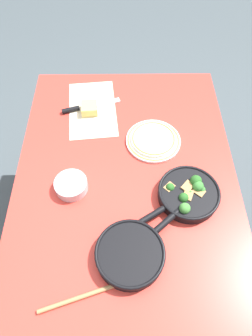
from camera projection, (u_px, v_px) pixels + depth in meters
The scene contains 10 objects.
ground_plane at pixel (126, 235), 1.88m from camera, with size 14.00×14.00×0.00m, color #424C51.
dining_table_red at pixel (126, 180), 1.33m from camera, with size 1.25×0.93×0.74m.
skillet_broccoli at pixel (188, 194), 1.17m from camera, with size 0.28×0.36×0.07m.
skillet_eggs at pixel (131, 254), 1.04m from camera, with size 0.30×0.32×0.05m.
wooden_spoon at pixel (106, 289), 0.99m from camera, with size 0.14×0.36×0.02m.
parchment_sheet at pixel (92, 109), 1.47m from camera, with size 0.40×0.26×0.00m.
grater_knife at pixel (83, 107), 1.46m from camera, with size 0.11×0.29×0.02m.
cheese_block at pixel (89, 108), 1.44m from camera, with size 0.08×0.08×0.04m.
dinner_plate_stack at pixel (153, 140), 1.34m from camera, with size 0.25×0.25×0.03m.
prep_bowl_steel at pixel (71, 185), 1.20m from camera, with size 0.13×0.13×0.05m.
Camera 1 is at (0.70, -0.01, 1.79)m, focal length 32.00 mm.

